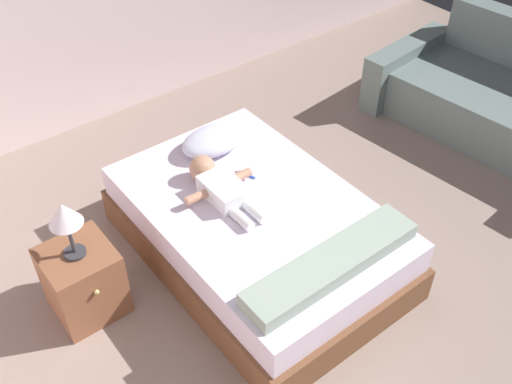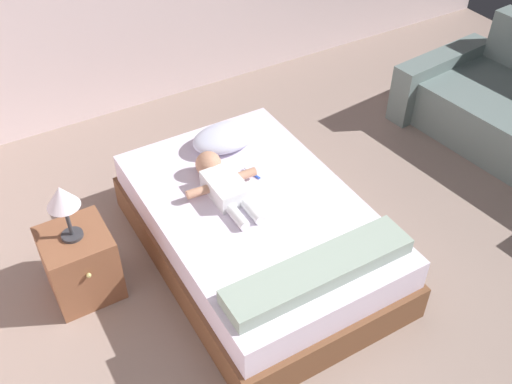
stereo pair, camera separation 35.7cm
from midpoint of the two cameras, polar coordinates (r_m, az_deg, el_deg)
The scene contains 8 objects.
ground_plane at distance 3.59m, azimuth 10.87°, elevation -14.06°, with size 8.00×8.00×0.00m, color gray.
bed at distance 3.80m, azimuth 2.69°, elevation -3.90°, with size 1.24×1.88×0.46m.
pillow at distance 4.05m, azimuth -0.43°, elevation 5.19°, with size 0.47×0.31×0.15m.
baby at distance 3.69m, azimuth -0.58°, elevation 0.85°, with size 0.48×0.66×0.17m.
toothbrush at distance 3.85m, azimuth 2.24°, elevation 1.72°, with size 0.05×0.13×0.02m.
nightstand at distance 3.70m, azimuth -13.89°, elevation -6.82°, with size 0.39×0.42×0.47m.
lamp at distance 3.34m, azimuth -15.30°, elevation -0.85°, with size 0.19×0.19×0.37m.
blanket at distance 3.24m, azimuth 9.27°, elevation -7.61°, with size 1.11×0.24×0.09m.
Camera 2 is at (-1.43, -1.50, 2.91)m, focal length 41.58 mm.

